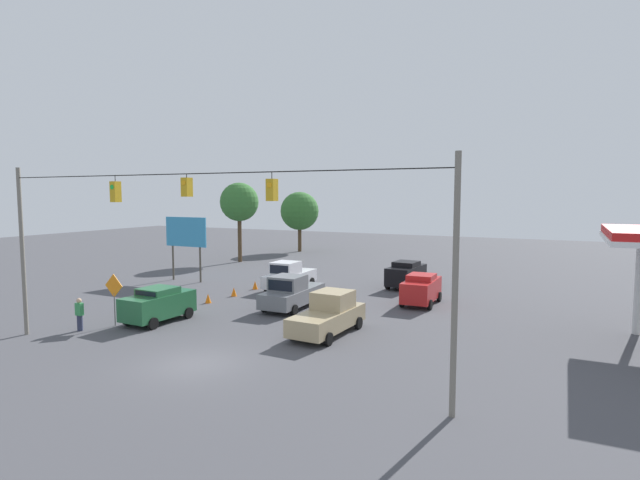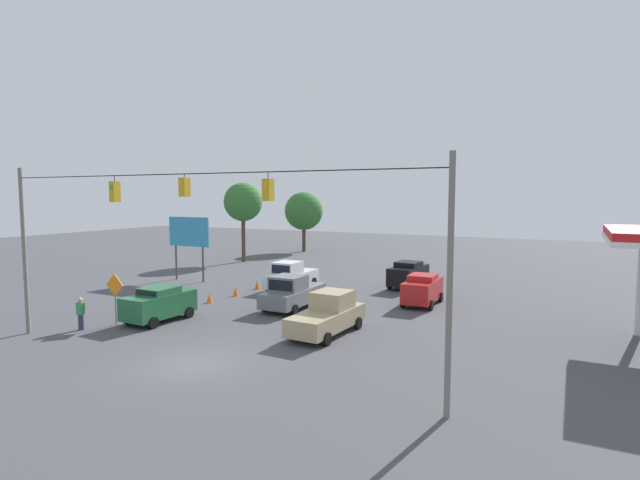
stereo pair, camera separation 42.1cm
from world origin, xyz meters
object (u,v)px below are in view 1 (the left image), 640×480
at_px(sedan_black_oncoming_deep, 406,274).
at_px(traffic_cone_third, 208,298).
at_px(traffic_cone_nearest, 144,317).
at_px(traffic_cone_farthest, 275,279).
at_px(work_zone_sign, 114,290).
at_px(sedan_green_parked_shoulder, 158,304).
at_px(tree_horizon_right, 239,202).
at_px(pedestrian, 80,314).
at_px(tree_horizon_left, 300,211).
at_px(pickup_truck_grey_withflow_mid, 292,293).
at_px(traffic_cone_fourth, 234,292).
at_px(traffic_cone_second, 180,307).
at_px(traffic_cone_fifth, 255,285).
at_px(roadside_billboard, 186,235).
at_px(sedan_red_oncoming_far, 421,289).
at_px(pickup_truck_tan_crossing_near, 329,315).
at_px(overhead_signal_span, 187,241).
at_px(pickup_truck_white_withflow_far, 289,276).

relative_size(sedan_black_oncoming_deep, traffic_cone_third, 6.86).
height_order(traffic_cone_nearest, traffic_cone_farthest, same).
bearing_deg(traffic_cone_nearest, work_zone_sign, 51.07).
distance_m(sedan_green_parked_shoulder, traffic_cone_farthest, 13.32).
relative_size(sedan_green_parked_shoulder, tree_horizon_right, 0.50).
xyz_separation_m(work_zone_sign, pedestrian, (0.87, 1.50, -1.12)).
bearing_deg(sedan_green_parked_shoulder, tree_horizon_right, -65.06).
bearing_deg(tree_horizon_left, traffic_cone_farthest, 113.53).
bearing_deg(sedan_green_parked_shoulder, pickup_truck_grey_withflow_mid, -129.05).
xyz_separation_m(traffic_cone_farthest, work_zone_sign, (0.99, 15.01, 1.68)).
bearing_deg(traffic_cone_fourth, traffic_cone_second, 88.21).
bearing_deg(traffic_cone_fifth, tree_horizon_right, -50.67).
bearing_deg(roadside_billboard, traffic_cone_third, 139.54).
bearing_deg(work_zone_sign, tree_horizon_right, -69.59).
height_order(traffic_cone_fourth, tree_horizon_left, tree_horizon_left).
bearing_deg(roadside_billboard, traffic_cone_nearest, 121.29).
distance_m(traffic_cone_second, roadside_billboard, 11.66).
xyz_separation_m(sedan_red_oncoming_far, traffic_cone_fifth, (12.55, 0.42, -0.71)).
xyz_separation_m(pickup_truck_tan_crossing_near, traffic_cone_nearest, (10.10, 2.63, -0.66)).
bearing_deg(traffic_cone_fifth, work_zone_sign, 85.57).
relative_size(roadside_billboard, tree_horizon_right, 0.63).
relative_size(overhead_signal_span, tree_horizon_left, 2.90).
bearing_deg(tree_horizon_right, traffic_cone_fifth, 129.33).
distance_m(work_zone_sign, pedestrian, 2.06).
bearing_deg(tree_horizon_left, traffic_cone_third, 107.05).
distance_m(traffic_cone_fourth, work_zone_sign, 9.56).
distance_m(roadside_billboard, work_zone_sign, 14.26).
bearing_deg(pickup_truck_grey_withflow_mid, traffic_cone_fifth, -37.44).
relative_size(sedan_red_oncoming_far, traffic_cone_fourth, 6.68).
xyz_separation_m(pickup_truck_grey_withflow_mid, traffic_cone_fourth, (5.45, -1.43, -0.66)).
relative_size(traffic_cone_fifth, traffic_cone_farthest, 1.00).
bearing_deg(traffic_cone_nearest, sedan_green_parked_shoulder, -133.13).
bearing_deg(sedan_red_oncoming_far, traffic_cone_nearest, 42.34).
xyz_separation_m(overhead_signal_span, pedestrian, (8.80, -1.68, -4.36)).
bearing_deg(overhead_signal_span, traffic_cone_second, -45.91).
bearing_deg(traffic_cone_third, pedestrian, 78.35).
bearing_deg(overhead_signal_span, sedan_green_parked_shoulder, -37.15).
xyz_separation_m(pickup_truck_white_withflow_far, traffic_cone_fourth, (2.11, 4.06, -0.66)).
xyz_separation_m(traffic_cone_farthest, roadside_billboard, (7.13, 2.26, 3.46)).
bearing_deg(traffic_cone_fourth, pickup_truck_white_withflow_far, -117.53).
height_order(pickup_truck_tan_crossing_near, tree_horizon_left, tree_horizon_left).
bearing_deg(sedan_green_parked_shoulder, roadside_billboard, -55.42).
relative_size(pickup_truck_tan_crossing_near, tree_horizon_right, 0.63).
xyz_separation_m(traffic_cone_nearest, traffic_cone_fifth, (-0.02, -11.04, 0.00)).
bearing_deg(traffic_cone_nearest, roadside_billboard, -58.71).
xyz_separation_m(sedan_red_oncoming_far, traffic_cone_third, (12.65, 5.80, -0.71)).
bearing_deg(sedan_black_oncoming_deep, pedestrian, 58.64).
distance_m(traffic_cone_fifth, tree_horizon_right, 16.91).
xyz_separation_m(pickup_truck_grey_withflow_mid, sedan_green_parked_shoulder, (5.03, 6.20, 0.03)).
distance_m(pickup_truck_tan_crossing_near, tree_horizon_left, 37.41).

